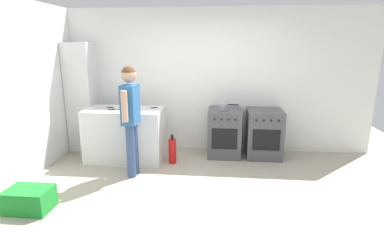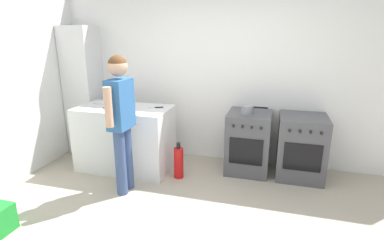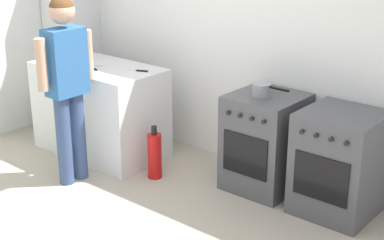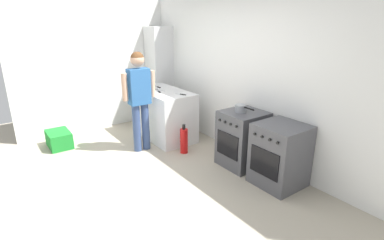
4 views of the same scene
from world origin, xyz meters
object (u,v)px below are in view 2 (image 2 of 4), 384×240
Objects in this scene: pot at (248,109)px; knife_chef at (103,104)px; oven_left at (248,142)px; person at (121,113)px; knife_carving at (115,108)px; larder_cabinet at (84,91)px; knife_paring at (157,107)px; fire_extinguisher at (179,162)px; knife_bread at (119,109)px; oven_right at (301,147)px.

knife_chef is at bearing -172.65° from pot.
person is (-1.40, -0.99, 0.57)m from oven_left.
larder_cabinet is at bearing 147.52° from knife_carving.
pot is at bearing 12.65° from knife_carving.
knife_paring is at bearing -14.88° from larder_cabinet.
knife_paring is 1.46m from larder_cabinet.
knife_paring is (0.81, 0.04, 0.00)m from knife_chef.
oven_left is at bearing 28.78° from fire_extinguisher.
knife_paring is 0.10× the size of larder_cabinet.
oven_right is at bearing 10.81° from knife_bread.
pot is at bearing 13.83° from knife_bread.
oven_right is 1.70× the size of fire_extinguisher.
knife_bread is at bearing -24.63° from knife_chef.
person is at bearing -54.09° from knife_carving.
knife_carving is at bearing -162.75° from knife_paring.
fire_extinguisher is (-1.57, -0.48, -0.21)m from oven_right.
knife_paring is 0.74m from person.
person is at bearing -144.64° from oven_left.
oven_right is 2.49× the size of knife_bread.
oven_left is 0.70m from oven_right.
knife_bread is at bearing -31.18° from larder_cabinet.
person is at bearing -145.39° from pot.
pot is at bearing 7.35° from knife_chef.
larder_cabinet is (-0.59, 0.41, 0.10)m from knife_chef.
oven_left is 2.71m from larder_cabinet.
oven_right is at bearing 16.94° from fire_extinguisher.
knife_bread is 0.21× the size of person.
pot is (-0.03, -0.05, 0.48)m from oven_left.
knife_carving is 0.08m from knife_bread.
fire_extinguisher is (1.19, -0.17, -0.69)m from knife_chef.
larder_cabinet is at bearing 161.95° from fire_extinguisher.
oven_right is 2.66× the size of knife_carving.
oven_left and oven_right have the same top height.
person is (0.66, -0.68, 0.09)m from knife_chef.
pot is 1.24m from knife_paring.
person is (0.32, -0.53, 0.09)m from knife_bread.
pot is 0.17× the size of larder_cabinet.
knife_paring is at bearing 151.12° from fire_extinguisher.
knife_carving is at bearing 125.91° from person.
oven_right is 0.51× the size of person.
pot is 0.69× the size of fire_extinguisher.
oven_left is 2.49× the size of knife_bread.
knife_bread is (-1.72, -0.46, 0.48)m from oven_left.
knife_carving reaches higher than oven_right.
person is 1.66m from larder_cabinet.
oven_left is 0.42× the size of larder_cabinet.
knife_carving is at bearing -167.35° from pot.
knife_paring is (-1.22, -0.23, -0.00)m from pot.
oven_left is at bearing 60.03° from pot.
knife_chef is at bearing 133.88° from person.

